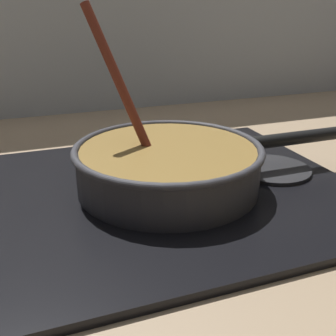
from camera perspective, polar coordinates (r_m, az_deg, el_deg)
name	(u,v)px	position (r m, az deg, el deg)	size (l,w,h in m)	color
ground	(268,291)	(0.48, 13.89, -16.42)	(2.40, 1.60, 0.04)	#9E8466
backsplash_wall	(104,2)	(1.12, -8.98, 21.99)	(2.40, 0.02, 0.55)	silver
hob_plate	(168,190)	(0.63, 0.00, -3.16)	(0.56, 0.48, 0.01)	black
burner_ring	(168,184)	(0.62, 0.00, -2.33)	(0.18, 0.18, 0.01)	#592D0C
spare_burner	(272,169)	(0.70, 14.38, -0.16)	(0.13, 0.13, 0.01)	#262628
cooking_pan	(169,165)	(0.61, 0.16, 0.49)	(0.45, 0.28, 0.27)	#38383D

